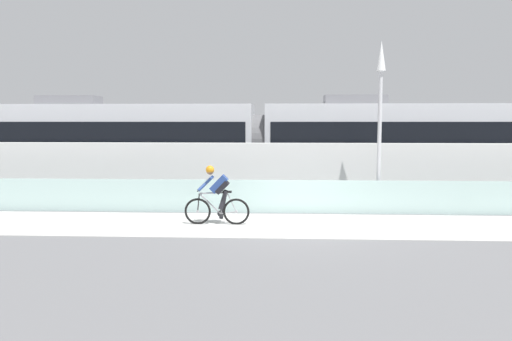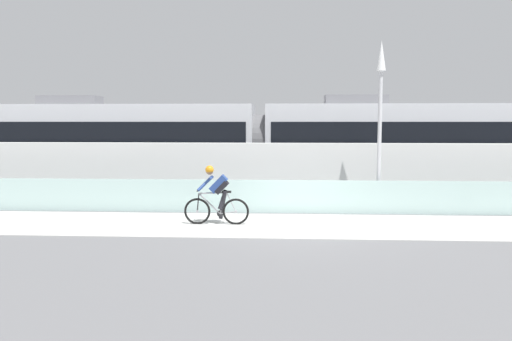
# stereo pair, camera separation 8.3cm
# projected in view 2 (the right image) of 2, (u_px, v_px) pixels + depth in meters

# --- Properties ---
(ground_plane) EXTENTS (200.00, 200.00, 0.00)m
(ground_plane) POSITION_uv_depth(u_px,v_px,m) (296.00, 225.00, 13.62)
(ground_plane) COLOR slate
(bike_path_deck) EXTENTS (32.00, 3.20, 0.01)m
(bike_path_deck) POSITION_uv_depth(u_px,v_px,m) (296.00, 225.00, 13.62)
(bike_path_deck) COLOR beige
(bike_path_deck) RESTS_ON ground
(glass_parapet) EXTENTS (32.00, 0.05, 1.01)m
(glass_parapet) POSITION_uv_depth(u_px,v_px,m) (295.00, 197.00, 15.41)
(glass_parapet) COLOR silver
(glass_parapet) RESTS_ON ground
(concrete_barrier_wall) EXTENTS (32.00, 0.36, 2.06)m
(concrete_barrier_wall) POSITION_uv_depth(u_px,v_px,m) (294.00, 173.00, 17.15)
(concrete_barrier_wall) COLOR silver
(concrete_barrier_wall) RESTS_ON ground
(tram_rail_near) EXTENTS (32.00, 0.08, 0.01)m
(tram_rail_near) POSITION_uv_depth(u_px,v_px,m) (292.00, 193.00, 19.71)
(tram_rail_near) COLOR #595654
(tram_rail_near) RESTS_ON ground
(tram_rail_far) EXTENTS (32.00, 0.08, 0.01)m
(tram_rail_far) POSITION_uv_depth(u_px,v_px,m) (292.00, 188.00, 21.14)
(tram_rail_far) COLOR #595654
(tram_rail_far) RESTS_ON ground
(tram) EXTENTS (22.56, 2.54, 3.81)m
(tram) POSITION_uv_depth(u_px,v_px,m) (260.00, 144.00, 20.31)
(tram) COLOR silver
(tram) RESTS_ON ground
(cyclist_on_bike) EXTENTS (1.77, 0.58, 1.61)m
(cyclist_on_bike) POSITION_uv_depth(u_px,v_px,m) (217.00, 196.00, 13.66)
(cyclist_on_bike) COLOR black
(cyclist_on_bike) RESTS_ON ground
(lamp_post_antenna) EXTENTS (0.28, 0.28, 5.20)m
(lamp_post_antenna) POSITION_uv_depth(u_px,v_px,m) (380.00, 105.00, 15.30)
(lamp_post_antenna) COLOR gray
(lamp_post_antenna) RESTS_ON ground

